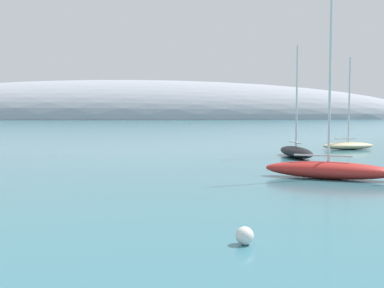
{
  "coord_description": "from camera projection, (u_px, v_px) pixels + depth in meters",
  "views": [
    {
      "loc": [
        0.67,
        -4.0,
        4.14
      ],
      "look_at": [
        2.09,
        26.22,
        2.02
      ],
      "focal_mm": 45.36,
      "sensor_mm": 36.0,
      "label": 1
    }
  ],
  "objects": [
    {
      "name": "sailboat_red_end_of_line",
      "position": [
        328.0,
        169.0,
        29.2
      ],
      "size": [
        7.7,
        4.92,
        10.64
      ],
      "rotation": [
        0.0,
        0.0,
        5.84
      ],
      "color": "red",
      "rests_on": "water"
    },
    {
      "name": "sailboat_sand_mid_mooring",
      "position": [
        348.0,
        145.0,
        50.93
      ],
      "size": [
        5.96,
        3.01,
        9.6
      ],
      "rotation": [
        0.0,
        0.0,
        0.16
      ],
      "color": "#C6B284",
      "rests_on": "water"
    },
    {
      "name": "distant_ridge",
      "position": [
        125.0,
        119.0,
        227.25
      ],
      "size": [
        287.97,
        55.83,
        36.2
      ],
      "primitive_type": "ellipsoid",
      "color": "#999EA8",
      "rests_on": "ground"
    },
    {
      "name": "sailboat_black_outer_mooring",
      "position": [
        296.0,
        151.0,
        42.49
      ],
      "size": [
        2.25,
        7.19,
        9.73
      ],
      "rotation": [
        0.0,
        0.0,
        4.76
      ],
      "color": "black",
      "rests_on": "water"
    },
    {
      "name": "mooring_buoy_white",
      "position": [
        245.0,
        236.0,
        14.9
      ],
      "size": [
        0.57,
        0.57,
        0.57
      ],
      "primitive_type": "sphere",
      "color": "silver",
      "rests_on": "water"
    }
  ]
}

